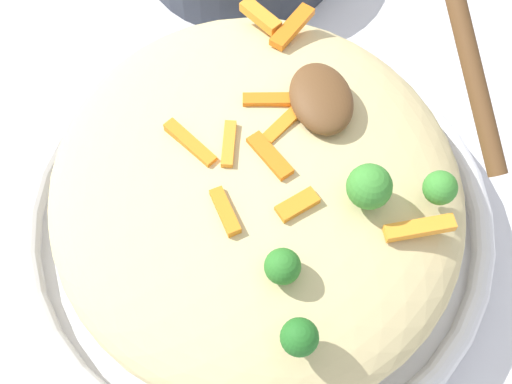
# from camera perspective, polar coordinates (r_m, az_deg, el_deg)

# --- Properties ---
(ground_plane) EXTENTS (2.40, 2.40, 0.00)m
(ground_plane) POSITION_cam_1_polar(r_m,az_deg,el_deg) (0.52, -0.00, -3.33)
(ground_plane) COLOR silver
(serving_bowl) EXTENTS (0.34, 0.34, 0.04)m
(serving_bowl) POSITION_cam_1_polar(r_m,az_deg,el_deg) (0.50, -0.00, -2.37)
(serving_bowl) COLOR silver
(serving_bowl) RESTS_ON ground_plane
(pasta_mound) EXTENTS (0.29, 0.27, 0.08)m
(pasta_mound) POSITION_cam_1_polar(r_m,az_deg,el_deg) (0.46, -0.00, 0.23)
(pasta_mound) COLOR #DBC689
(pasta_mound) RESTS_ON serving_bowl
(carrot_piece_0) EXTENTS (0.03, 0.01, 0.01)m
(carrot_piece_0) POSITION_cam_1_polar(r_m,az_deg,el_deg) (0.41, -2.56, -1.62)
(carrot_piece_0) COLOR orange
(carrot_piece_0) RESTS_ON pasta_mound
(carrot_piece_1) EXTENTS (0.04, 0.02, 0.01)m
(carrot_piece_1) POSITION_cam_1_polar(r_m,az_deg,el_deg) (0.43, 1.03, 3.38)
(carrot_piece_1) COLOR orange
(carrot_piece_1) RESTS_ON pasta_mound
(carrot_piece_2) EXTENTS (0.03, 0.02, 0.01)m
(carrot_piece_2) POSITION_cam_1_polar(r_m,az_deg,el_deg) (0.43, -2.25, 3.92)
(carrot_piece_2) COLOR orange
(carrot_piece_2) RESTS_ON pasta_mound
(carrot_piece_3) EXTENTS (0.02, 0.03, 0.01)m
(carrot_piece_3) POSITION_cam_1_polar(r_m,az_deg,el_deg) (0.41, 3.42, -1.07)
(carrot_piece_3) COLOR orange
(carrot_piece_3) RESTS_ON pasta_mound
(carrot_piece_4) EXTENTS (0.03, 0.03, 0.01)m
(carrot_piece_4) POSITION_cam_1_polar(r_m,az_deg,el_deg) (0.50, 0.37, 14.26)
(carrot_piece_4) COLOR orange
(carrot_piece_4) RESTS_ON pasta_mound
(carrot_piece_5) EXTENTS (0.01, 0.04, 0.01)m
(carrot_piece_5) POSITION_cam_1_polar(r_m,az_deg,el_deg) (0.42, 13.31, -2.88)
(carrot_piece_5) COLOR orange
(carrot_piece_5) RESTS_ON pasta_mound
(carrot_piece_6) EXTENTS (0.02, 0.03, 0.01)m
(carrot_piece_6) POSITION_cam_1_polar(r_m,az_deg,el_deg) (0.44, 2.10, 5.43)
(carrot_piece_6) COLOR orange
(carrot_piece_6) RESTS_ON pasta_mound
(carrot_piece_7) EXTENTS (0.04, 0.03, 0.01)m
(carrot_piece_7) POSITION_cam_1_polar(r_m,az_deg,el_deg) (0.43, -5.43, 3.98)
(carrot_piece_7) COLOR orange
(carrot_piece_7) RESTS_ON pasta_mound
(carrot_piece_8) EXTENTS (0.01, 0.04, 0.01)m
(carrot_piece_8) POSITION_cam_1_polar(r_m,az_deg,el_deg) (0.45, 1.12, 7.56)
(carrot_piece_8) COLOR orange
(carrot_piece_8) RESTS_ON pasta_mound
(carrot_piece_9) EXTENTS (0.04, 0.04, 0.01)m
(carrot_piece_9) POSITION_cam_1_polar(r_m,az_deg,el_deg) (0.50, 3.00, 13.43)
(carrot_piece_9) COLOR orange
(carrot_piece_9) RESTS_ON pasta_mound
(broccoli_floret_0) EXTENTS (0.03, 0.03, 0.03)m
(broccoli_floret_0) POSITION_cam_1_polar(r_m,az_deg,el_deg) (0.41, 9.29, 0.40)
(broccoli_floret_0) COLOR #377928
(broccoli_floret_0) RESTS_ON pasta_mound
(broccoli_floret_1) EXTENTS (0.02, 0.02, 0.02)m
(broccoli_floret_1) POSITION_cam_1_polar(r_m,az_deg,el_deg) (0.37, 4.25, -11.72)
(broccoli_floret_1) COLOR #205B1C
(broccoli_floret_1) RESTS_ON pasta_mound
(broccoli_floret_2) EXTENTS (0.02, 0.02, 0.02)m
(broccoli_floret_2) POSITION_cam_1_polar(r_m,az_deg,el_deg) (0.39, 2.67, -6.06)
(broccoli_floret_2) COLOR #296820
(broccoli_floret_2) RESTS_ON pasta_mound
(broccoli_floret_3) EXTENTS (0.02, 0.02, 0.02)m
(broccoli_floret_3) POSITION_cam_1_polar(r_m,az_deg,el_deg) (0.42, 14.89, 0.31)
(broccoli_floret_3) COLOR #377928
(broccoli_floret_3) RESTS_ON pasta_mound
(serving_spoon) EXTENTS (0.17, 0.12, 0.11)m
(serving_spoon) POSITION_cam_1_polar(r_m,az_deg,el_deg) (0.44, 9.78, 10.05)
(serving_spoon) COLOR brown
(serving_spoon) RESTS_ON pasta_mound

